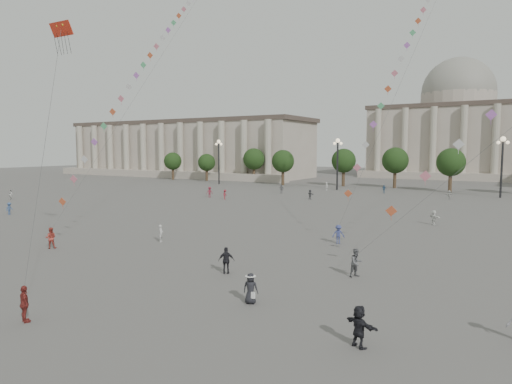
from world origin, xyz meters
The scene contains 28 objects.
ground centered at (0.00, 0.00, 0.00)m, with size 360.00×360.00×0.00m, color #5A5755.
hall_west centered at (-75.00, 93.89, 8.43)m, with size 84.00×26.22×17.20m.
hall_central centered at (0.00, 129.22, 14.23)m, with size 48.30×34.30×35.50m.
tree_row centered at (0.00, 78.00, 5.39)m, with size 137.12×5.12×8.00m.
lamp_post_far_west centered at (-45.00, 70.00, 7.35)m, with size 2.00×0.90×10.65m.
lamp_post_mid_west centered at (-15.00, 70.00, 7.35)m, with size 2.00×0.90×10.65m.
lamp_post_mid_east centered at (15.00, 70.00, 7.35)m, with size 2.00×0.90×10.65m.
person_crowd_0 centered at (-4.74, 68.00, 0.80)m, with size 0.94×0.39×1.60m, color #395C82.
person_crowd_1 centered at (-55.92, 24.89, 0.88)m, with size 0.85×0.66×1.75m, color beige.
person_crowd_2 centered at (-28.99, 44.60, 0.93)m, with size 1.21×0.69×1.87m, color maroon.
person_crowd_3 centered at (12.80, -1.05, 0.93)m, with size 1.73×0.55×1.87m, color black.
person_crowd_4 centered at (7.66, 62.96, 0.76)m, with size 1.42×0.45×1.53m, color #B9B9B4.
person_crowd_5 centered at (-38.97, 14.43, 0.80)m, with size 1.03×0.59×1.60m, color #38517E.
person_crowd_7 centered at (9.98, 34.26, 0.84)m, with size 1.55×0.49×1.67m, color white.
person_crowd_10 centered at (-16.46, 68.00, 0.81)m, with size 0.59×0.39×1.62m, color silver.
person_crowd_12 centered at (-12.61, 50.98, 0.83)m, with size 1.54×0.49×1.66m, color #58575C.
person_crowd_13 centered at (-10.03, 11.45, 0.80)m, with size 0.58×0.38×1.60m, color beige.
person_crowd_16 centered at (-21.67, 57.79, 0.82)m, with size 0.97×0.40×1.65m, color slate.
person_crowd_17 centered at (-24.97, 43.50, 0.83)m, with size 1.07×0.61×1.65m, color maroon.
tourist_0 centered at (-2.36, -6.74, 0.93)m, with size 1.09×0.45×1.86m, color maroon.
tourist_4 centered at (1.26, 5.64, 0.93)m, with size 1.09×0.45×1.86m, color black.
kite_flyer_0 centered at (-16.32, 4.52, 0.91)m, with size 0.89×0.69×1.83m, color #A0362B.
kite_flyer_1 centered at (4.33, 19.09, 0.86)m, with size 1.11×0.64×1.72m, color navy.
kite_flyer_2 centered at (9.18, 9.48, 0.96)m, with size 0.93×0.73×1.92m, color #57585C.
hat_person centered at (5.84, 1.33, 0.90)m, with size 0.96×0.77×1.72m.
dragon_kite centered at (-12.51, 3.54, 16.90)m, with size 6.26×5.49×21.80m.
kite_train_west centered at (-21.88, 25.25, 21.94)m, with size 11.06×38.63×55.35m.
kite_train_mid centered at (6.99, 43.87, 27.46)m, with size 5.71×46.28×67.13m.
Camera 1 is at (18.70, -19.73, 8.62)m, focal length 32.00 mm.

